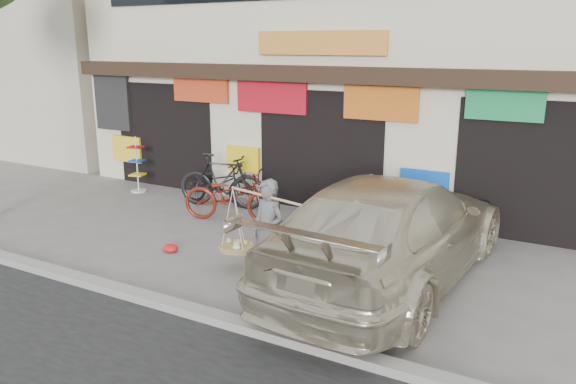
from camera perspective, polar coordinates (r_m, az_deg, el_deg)
The scene contains 11 objects.
ground at distance 10.02m, azimuth -5.69°, elevation -6.83°, with size 70.00×70.00×0.00m, color slate.
kerb at distance 8.57m, azimuth -13.43°, elevation -10.65°, with size 70.00×0.25×0.12m, color gray.
shophouse_block at distance 15.02m, azimuth 8.37°, elevation 13.81°, with size 14.00×6.32×7.00m.
neighbor_west at distance 23.86m, azimuth -23.75°, elevation 12.01°, with size 12.00×7.00×6.00m, color beige.
street_vendor at distance 8.82m, azimuth -2.03°, elevation -4.46°, with size 2.04×0.94×1.68m.
bike_0 at distance 13.25m, azimuth -7.21°, elevation 0.89°, with size 0.68×1.96×1.03m, color black.
bike_1 at distance 12.99m, azimuth -6.75°, elevation 1.16°, with size 0.59×2.10×1.26m, color black.
bike_2 at distance 11.96m, azimuth -5.73°, elevation -0.39°, with size 0.74×2.12×1.11m, color maroon.
suv at distance 9.00m, azimuth 10.49°, elevation -3.77°, with size 2.72×6.01×1.71m.
display_rack at distance 14.79m, azimuth -15.06°, elevation 2.20°, with size 0.41×0.41×1.43m.
red_bag at distance 10.51m, azimuth -11.87°, elevation -5.61°, with size 0.31×0.25×0.14m, color red.
Camera 1 is at (5.35, -7.62, 3.70)m, focal length 35.00 mm.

